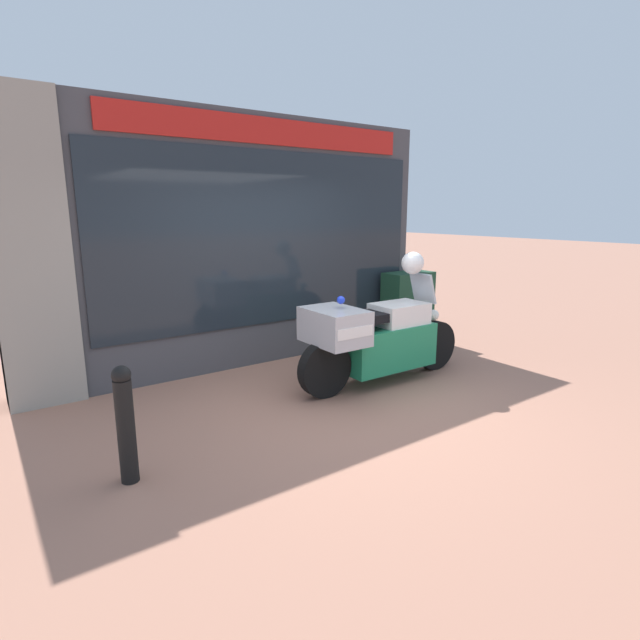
{
  "coord_description": "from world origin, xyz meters",
  "views": [
    {
      "loc": [
        -2.99,
        -3.89,
        2.03
      ],
      "look_at": [
        0.38,
        0.8,
        0.74
      ],
      "focal_mm": 28.0,
      "sensor_mm": 36.0,
      "label": 1
    }
  ],
  "objects_px": {
    "utility_cabinet": "(407,307)",
    "street_bollard": "(125,423)",
    "white_helmet": "(413,263)",
    "paramedic_motorcycle": "(375,338)"
  },
  "relations": [
    {
      "from": "paramedic_motorcycle",
      "to": "utility_cabinet",
      "type": "distance_m",
      "value": 2.1
    },
    {
      "from": "paramedic_motorcycle",
      "to": "street_bollard",
      "type": "distance_m",
      "value": 3.02
    },
    {
      "from": "white_helmet",
      "to": "street_bollard",
      "type": "bearing_deg",
      "value": -171.38
    },
    {
      "from": "utility_cabinet",
      "to": "paramedic_motorcycle",
      "type": "bearing_deg",
      "value": -145.72
    },
    {
      "from": "white_helmet",
      "to": "paramedic_motorcycle",
      "type": "bearing_deg",
      "value": 179.21
    },
    {
      "from": "paramedic_motorcycle",
      "to": "utility_cabinet",
      "type": "bearing_deg",
      "value": 35.07
    },
    {
      "from": "utility_cabinet",
      "to": "street_bollard",
      "type": "relative_size",
      "value": 1.18
    },
    {
      "from": "utility_cabinet",
      "to": "white_helmet",
      "type": "relative_size",
      "value": 4.06
    },
    {
      "from": "white_helmet",
      "to": "street_bollard",
      "type": "distance_m",
      "value": 3.69
    },
    {
      "from": "white_helmet",
      "to": "utility_cabinet",
      "type": "bearing_deg",
      "value": 45.52
    }
  ]
}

